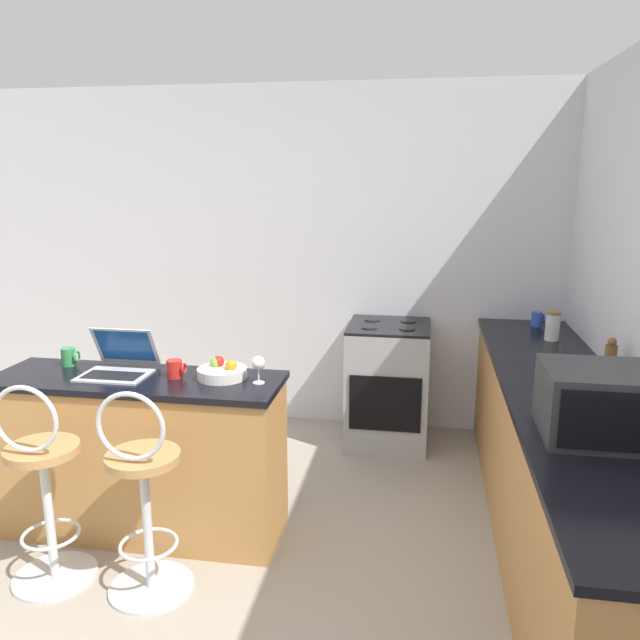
% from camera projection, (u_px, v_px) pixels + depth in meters
% --- Properties ---
extents(wall_back, '(12.00, 0.06, 2.60)m').
position_uv_depth(wall_back, '(279.00, 259.00, 4.86)').
color(wall_back, silver).
rests_on(wall_back, ground_plane).
extents(breakfast_bar, '(1.56, 0.50, 0.89)m').
position_uv_depth(breakfast_bar, '(141.00, 455.00, 3.40)').
color(breakfast_bar, '#B27C42').
rests_on(breakfast_bar, ground_plane).
extents(counter_right, '(0.63, 3.19, 0.89)m').
position_uv_depth(counter_right, '(561.00, 472.00, 3.20)').
color(counter_right, '#B27C42').
rests_on(counter_right, ground_plane).
extents(bar_stool_near, '(0.40, 0.40, 1.03)m').
position_uv_depth(bar_stool_near, '(44.00, 489.00, 2.94)').
color(bar_stool_near, silver).
rests_on(bar_stool_near, ground_plane).
extents(bar_stool_far, '(0.40, 0.40, 1.03)m').
position_uv_depth(bar_stool_far, '(144.00, 498.00, 2.86)').
color(bar_stool_far, silver).
rests_on(bar_stool_far, ground_plane).
extents(laptop, '(0.35, 0.33, 0.24)m').
position_uv_depth(laptop, '(119.00, 362.00, 3.36)').
color(laptop, '#B7BABF').
rests_on(laptop, breakfast_bar).
extents(microwave, '(0.47, 0.41, 0.29)m').
position_uv_depth(microwave, '(602.00, 404.00, 2.51)').
color(microwave, '#2D2D30').
rests_on(microwave, counter_right).
extents(stove_range, '(0.58, 0.61, 0.90)m').
position_uv_depth(stove_range, '(388.00, 384.00, 4.57)').
color(stove_range, '#9EA3A8').
rests_on(stove_range, ground_plane).
extents(pepper_mill, '(0.06, 0.06, 0.25)m').
position_uv_depth(pepper_mill, '(610.00, 362.00, 3.17)').
color(pepper_mill, brown).
rests_on(pepper_mill, counter_right).
extents(mug_red, '(0.10, 0.08, 0.10)m').
position_uv_depth(mug_red, '(175.00, 369.00, 3.28)').
color(mug_red, red).
rests_on(mug_red, breakfast_bar).
extents(storage_jar, '(0.10, 0.10, 0.19)m').
position_uv_depth(storage_jar, '(553.00, 326.00, 4.03)').
color(storage_jar, silver).
rests_on(storage_jar, counter_right).
extents(mug_blue, '(0.09, 0.07, 0.10)m').
position_uv_depth(mug_blue, '(537.00, 319.00, 4.41)').
color(mug_blue, '#2D51AD').
rests_on(mug_blue, counter_right).
extents(fruit_bowl, '(0.26, 0.26, 0.11)m').
position_uv_depth(fruit_bowl, '(222.00, 371.00, 3.28)').
color(fruit_bowl, silver).
rests_on(fruit_bowl, breakfast_bar).
extents(wine_glass_tall, '(0.07, 0.07, 0.14)m').
position_uv_depth(wine_glass_tall, '(258.00, 364.00, 3.18)').
color(wine_glass_tall, silver).
rests_on(wine_glass_tall, breakfast_bar).
extents(mug_green, '(0.10, 0.08, 0.10)m').
position_uv_depth(mug_green, '(69.00, 357.00, 3.49)').
color(mug_green, '#338447').
rests_on(mug_green, breakfast_bar).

